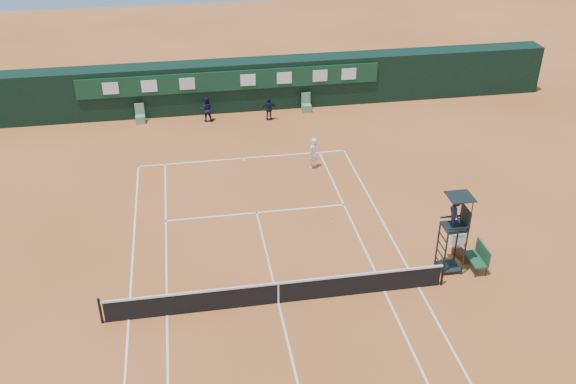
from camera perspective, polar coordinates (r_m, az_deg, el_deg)
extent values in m
plane|color=#C9682F|center=(24.32, -0.86, -9.84)|extent=(90.00, 90.00, 0.00)
cube|color=white|center=(34.18, -3.97, 3.01)|extent=(11.05, 0.08, 0.01)
cube|color=silver|center=(25.53, 11.52, -8.29)|extent=(0.08, 23.85, 0.01)
cube|color=white|center=(24.31, -13.98, -10.95)|extent=(0.08, 23.85, 0.01)
cube|color=silver|center=(25.12, 8.56, -8.69)|extent=(0.08, 23.85, 0.01)
cube|color=silver|center=(24.20, -10.70, -10.72)|extent=(0.08, 23.85, 0.01)
cube|color=white|center=(29.45, -2.80, -1.84)|extent=(8.31, 0.08, 0.01)
cube|color=silver|center=(24.32, -0.86, -9.83)|extent=(0.08, 12.88, 0.01)
cube|color=silver|center=(34.05, -3.95, 2.90)|extent=(0.08, 0.30, 0.01)
cube|color=black|center=(24.04, -0.87, -9.02)|extent=(12.60, 0.04, 0.90)
cube|color=white|center=(23.73, -0.88, -8.13)|extent=(12.80, 0.06, 0.08)
cube|color=white|center=(24.03, -0.87, -9.00)|extent=(0.06, 0.05, 0.92)
cylinder|color=black|center=(25.52, 13.58, -7.05)|extent=(0.10, 0.10, 1.10)
cylinder|color=black|center=(24.09, -16.33, -10.12)|extent=(0.10, 0.10, 1.10)
cube|color=black|center=(39.82, -5.15, 9.42)|extent=(40.00, 1.50, 3.00)
cube|color=#0F3821|center=(38.85, -5.08, 9.83)|extent=(18.00, 0.10, 1.20)
cube|color=silver|center=(38.92, -15.50, 8.86)|extent=(0.90, 0.04, 0.70)
cube|color=white|center=(38.74, -12.24, 9.19)|extent=(0.90, 0.04, 0.70)
cube|color=silver|center=(38.69, -8.95, 9.48)|extent=(0.90, 0.04, 0.70)
cube|color=white|center=(38.87, -3.58, 9.90)|extent=(0.90, 0.04, 0.70)
cube|color=white|center=(39.15, -0.33, 10.11)|extent=(0.90, 0.04, 0.70)
cube|color=silver|center=(39.54, 2.87, 10.28)|extent=(0.90, 0.04, 0.70)
cube|color=silver|center=(39.95, 5.43, 10.40)|extent=(0.90, 0.04, 0.70)
cube|color=#5B8B68|center=(39.10, -12.98, 6.32)|extent=(0.55, 0.50, 0.46)
cube|color=#5A8A60|center=(39.08, -13.06, 7.21)|extent=(0.55, 0.06, 0.70)
cube|color=#5B8C62|center=(39.67, 1.65, 7.47)|extent=(0.55, 0.50, 0.46)
cube|color=#558262|center=(39.65, 1.60, 8.35)|extent=(0.55, 0.06, 0.70)
cylinder|color=black|center=(25.69, 13.78, -5.54)|extent=(0.07, 0.07, 2.00)
cylinder|color=black|center=(26.29, 13.14, -4.54)|extent=(0.07, 0.07, 2.00)
cylinder|color=black|center=(26.00, 15.41, -5.32)|extent=(0.07, 0.07, 2.00)
cylinder|color=black|center=(26.58, 14.74, -4.34)|extent=(0.07, 0.07, 2.00)
cube|color=black|center=(25.56, 14.56, -3.03)|extent=(0.85, 0.85, 0.08)
cube|color=black|center=(25.50, 15.50, -2.16)|extent=(0.06, 0.85, 0.80)
cube|color=black|center=(25.14, 14.98, -3.15)|extent=(0.85, 0.05, 0.06)
cube|color=black|center=(25.77, 14.27, -2.13)|extent=(0.85, 0.05, 0.06)
cylinder|color=black|center=(24.97, 16.00, -1.78)|extent=(0.04, 0.04, 1.00)
cylinder|color=black|center=(25.58, 15.29, -0.84)|extent=(0.04, 0.04, 1.00)
cube|color=black|center=(24.88, 15.07, -0.40)|extent=(0.95, 0.95, 0.04)
cube|color=black|center=(26.62, 14.04, -6.42)|extent=(0.80, 0.80, 0.05)
cube|color=black|center=(26.33, 13.30, -6.10)|extent=(0.04, 0.80, 0.04)
cube|color=black|center=(26.10, 13.40, -5.39)|extent=(0.04, 0.80, 0.04)
cube|color=black|center=(25.88, 13.51, -4.67)|extent=(0.04, 0.80, 0.04)
cube|color=black|center=(25.65, 13.61, -3.94)|extent=(0.04, 0.80, 0.04)
imported|color=#191C33|center=(25.19, 14.65, -1.75)|extent=(0.47, 0.82, 1.28)
cube|color=#1B4527|center=(26.78, 16.35, -5.76)|extent=(0.55, 1.20, 0.08)
cube|color=#1A422B|center=(26.69, 16.95, -5.08)|extent=(0.06, 1.20, 0.60)
cylinder|color=black|center=(26.45, 16.32, -6.93)|extent=(0.04, 0.04, 0.41)
cylinder|color=black|center=(26.63, 17.19, -6.80)|extent=(0.04, 0.04, 0.41)
cylinder|color=black|center=(27.23, 15.39, -5.57)|extent=(0.04, 0.04, 0.41)
cylinder|color=black|center=(27.40, 16.23, -5.45)|extent=(0.04, 0.04, 0.41)
cube|color=black|center=(27.42, 15.16, -5.37)|extent=(0.59, 0.90, 0.31)
cube|color=silver|center=(28.09, 14.70, -3.99)|extent=(0.55, 0.55, 0.60)
cube|color=#649A74|center=(27.92, 14.78, -3.45)|extent=(0.57, 0.57, 0.05)
sphere|color=#C9E334|center=(29.11, 3.91, -2.23)|extent=(0.08, 0.08, 0.08)
imported|color=white|center=(32.83, 2.25, 3.47)|extent=(0.73, 0.69, 1.67)
imported|color=black|center=(38.45, -7.24, 7.32)|extent=(0.82, 0.69, 1.52)
imported|color=black|center=(38.32, -1.69, 7.39)|extent=(0.86, 0.41, 1.42)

